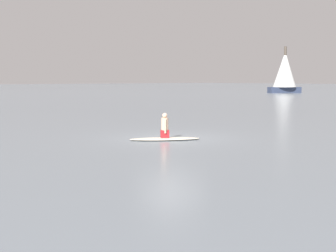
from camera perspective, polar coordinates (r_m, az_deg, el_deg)
ground_plane at (r=18.14m, az=0.34°, el=-1.57°), size 400.00×400.00×0.00m
surfboard at (r=17.58m, az=-0.41°, el=-1.65°), size 2.78×2.12×0.10m
person_paddler at (r=17.52m, az=-0.41°, el=-0.06°), size 0.41×0.40×0.98m
sailboat_far_left at (r=81.01m, az=14.79°, el=6.84°), size 5.84×5.39×8.10m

